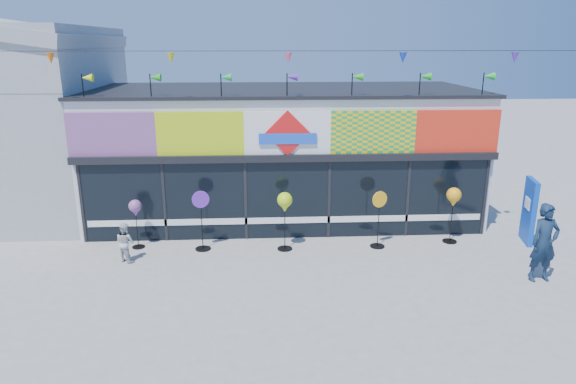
{
  "coord_description": "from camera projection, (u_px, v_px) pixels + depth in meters",
  "views": [
    {
      "loc": [
        -0.77,
        -10.64,
        5.52
      ],
      "look_at": [
        -0.06,
        2.0,
        1.81
      ],
      "focal_mm": 32.0,
      "sensor_mm": 36.0,
      "label": 1
    }
  ],
  "objects": [
    {
      "name": "ground",
      "position": [
        296.0,
        292.0,
        11.79
      ],
      "size": [
        80.0,
        80.0,
        0.0
      ],
      "primitive_type": "plane",
      "color": "gray",
      "rests_on": "ground"
    },
    {
      "name": "kite_shop",
      "position": [
        283.0,
        152.0,
        16.91
      ],
      "size": [
        16.0,
        5.7,
        5.31
      ],
      "color": "white",
      "rests_on": "ground"
    },
    {
      "name": "blue_sign",
      "position": [
        529.0,
        211.0,
        14.5
      ],
      "size": [
        0.33,
        0.93,
        1.85
      ],
      "rotation": [
        0.0,
        0.0,
        -0.22
      ],
      "color": "#0C41B9",
      "rests_on": "ground"
    },
    {
      "name": "spinner_0",
      "position": [
        135.0,
        210.0,
        14.03
      ],
      "size": [
        0.35,
        0.35,
        1.39
      ],
      "color": "black",
      "rests_on": "ground"
    },
    {
      "name": "spinner_1",
      "position": [
        202.0,
        219.0,
        13.96
      ],
      "size": [
        0.46,
        0.43,
        1.68
      ],
      "color": "black",
      "rests_on": "ground"
    },
    {
      "name": "spinner_2",
      "position": [
        285.0,
        204.0,
        13.85
      ],
      "size": [
        0.42,
        0.42,
        1.64
      ],
      "color": "black",
      "rests_on": "ground"
    },
    {
      "name": "spinner_3",
      "position": [
        379.0,
        218.0,
        14.15
      ],
      "size": [
        0.44,
        0.41,
        1.62
      ],
      "color": "black",
      "rests_on": "ground"
    },
    {
      "name": "spinner_4",
      "position": [
        454.0,
        199.0,
        14.38
      ],
      "size": [
        0.41,
        0.41,
        1.62
      ],
      "color": "black",
      "rests_on": "ground"
    },
    {
      "name": "adult_man",
      "position": [
        544.0,
        243.0,
        12.11
      ],
      "size": [
        0.75,
        0.54,
        1.92
      ],
      "primitive_type": "imported",
      "rotation": [
        0.0,
        0.0,
        0.11
      ],
      "color": "#12243B",
      "rests_on": "ground"
    },
    {
      "name": "child",
      "position": [
        125.0,
        242.0,
        13.31
      ],
      "size": [
        0.58,
        0.53,
        1.05
      ],
      "primitive_type": "imported",
      "rotation": [
        0.0,
        0.0,
        2.54
      ],
      "color": "silver",
      "rests_on": "ground"
    }
  ]
}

